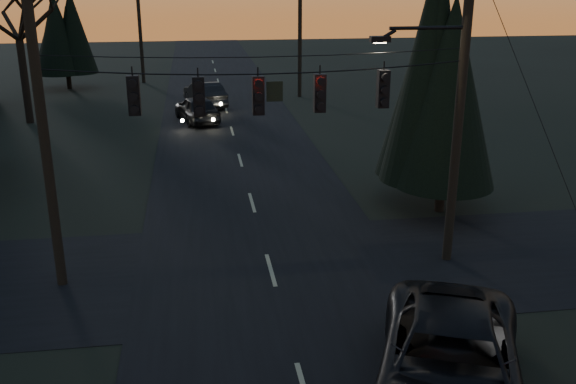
{
  "coord_description": "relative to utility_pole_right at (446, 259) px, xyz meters",
  "views": [
    {
      "loc": [
        -2.03,
        -7.25,
        8.41
      ],
      "look_at": [
        0.2,
        7.87,
        3.19
      ],
      "focal_mm": 40.0,
      "sensor_mm": 36.0,
      "label": 1
    }
  ],
  "objects": [
    {
      "name": "main_road",
      "position": [
        -5.5,
        10.0,
        0.01
      ],
      "size": [
        8.0,
        120.0,
        0.02
      ],
      "primitive_type": "cube",
      "color": "black",
      "rests_on": "ground"
    },
    {
      "name": "cross_road",
      "position": [
        -5.5,
        0.0,
        0.01
      ],
      "size": [
        60.0,
        7.0,
        0.02
      ],
      "primitive_type": "cube",
      "color": "black",
      "rests_on": "ground"
    },
    {
      "name": "utility_pole_right",
      "position": [
        0.0,
        0.0,
        0.0
      ],
      "size": [
        5.0,
        0.3,
        10.0
      ],
      "primitive_type": null,
      "color": "black",
      "rests_on": "ground"
    },
    {
      "name": "utility_pole_left",
      "position": [
        -11.5,
        0.0,
        0.0
      ],
      "size": [
        1.8,
        0.3,
        8.5
      ],
      "primitive_type": null,
      "color": "black",
      "rests_on": "ground"
    },
    {
      "name": "utility_pole_far_r",
      "position": [
        0.0,
        28.0,
        0.0
      ],
      "size": [
        1.8,
        0.3,
        8.5
      ],
      "primitive_type": null,
      "color": "black",
      "rests_on": "ground"
    },
    {
      "name": "utility_pole_far_l",
      "position": [
        -11.5,
        36.0,
        0.0
      ],
      "size": [
        0.3,
        0.3,
        8.0
      ],
      "primitive_type": null,
      "color": "black",
      "rests_on": "ground"
    },
    {
      "name": "span_signal_assembly",
      "position": [
        -5.74,
        0.0,
        5.32
      ],
      "size": [
        11.5,
        0.44,
        1.5
      ],
      "color": "black",
      "rests_on": "ground"
    },
    {
      "name": "evergreen_right",
      "position": [
        1.34,
        4.13,
        4.68
      ],
      "size": [
        4.36,
        4.36,
        8.18
      ],
      "color": "black",
      "rests_on": "ground"
    },
    {
      "name": "bare_tree_dist",
      "position": [
        -17.23,
        21.95,
        6.69
      ],
      "size": [
        7.6,
        7.6,
        9.58
      ],
      "color": "black",
      "rests_on": "ground"
    },
    {
      "name": "evergreen_dist",
      "position": [
        -16.97,
        33.94,
        3.86
      ],
      "size": [
        3.64,
        3.64,
        6.54
      ],
      "color": "black",
      "rests_on": "ground"
    },
    {
      "name": "suv_near",
      "position": [
        -2.64,
        -6.67,
        0.88
      ],
      "size": [
        5.06,
        6.94,
        1.75
      ],
      "primitive_type": "imported",
      "rotation": [
        0.0,
        0.0,
        -0.38
      ],
      "color": "black",
      "rests_on": "ground"
    },
    {
      "name": "sedan_oncoming_a",
      "position": [
        -7.38,
        20.7,
        0.79
      ],
      "size": [
        2.97,
        4.96,
        1.58
      ],
      "primitive_type": "imported",
      "rotation": [
        0.0,
        0.0,
        3.4
      ],
      "color": "black",
      "rests_on": "ground"
    },
    {
      "name": "sedan_oncoming_b",
      "position": [
        -6.81,
        25.36,
        0.81
      ],
      "size": [
        2.94,
        5.17,
        1.61
      ],
      "primitive_type": "imported",
      "rotation": [
        0.0,
        0.0,
        3.41
      ],
      "color": "black",
      "rests_on": "ground"
    }
  ]
}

